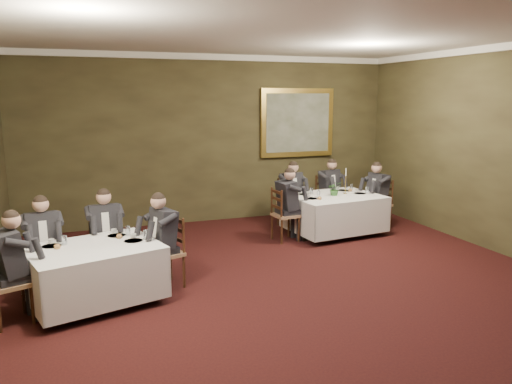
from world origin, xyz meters
TOP-DOWN VIEW (x-y plane):
  - ground at (0.00, 0.00)m, footprint 10.00×10.00m
  - ceiling at (0.00, 0.00)m, footprint 8.00×10.00m
  - back_wall at (0.00, 5.00)m, footprint 8.00×0.10m
  - crown_molding at (0.00, 0.00)m, footprint 8.00×10.00m
  - table_main at (1.92, 3.14)m, footprint 1.87×1.51m
  - table_second at (-2.60, 1.19)m, footprint 1.87×1.60m
  - chair_main_backleft at (1.36, 3.98)m, footprint 0.50×0.49m
  - diner_main_backleft at (1.36, 3.96)m, footprint 0.47×0.54m
  - chair_main_backright at (2.28, 4.08)m, footprint 0.54×0.52m
  - diner_main_backright at (2.28, 4.07)m, footprint 0.52×0.57m
  - chair_main_endleft at (0.83, 3.02)m, footprint 0.46×0.48m
  - diner_main_endleft at (0.84, 3.02)m, footprint 0.52×0.45m
  - chair_main_endright at (3.01, 3.27)m, footprint 0.47×0.49m
  - diner_main_endright at (3.00, 3.26)m, footprint 0.53×0.46m
  - chair_sec_backleft at (-3.23, 1.86)m, footprint 0.50×0.48m
  - diner_sec_backleft at (-3.23, 1.85)m, footprint 0.47×0.53m
  - chair_sec_backright at (-2.41, 2.09)m, footprint 0.47×0.45m
  - diner_sec_backright at (-2.41, 2.08)m, footprint 0.44×0.50m
  - chair_sec_endright at (-1.63, 1.46)m, footprint 0.54×0.55m
  - diner_sec_endright at (-1.64, 1.46)m, footprint 0.58×0.53m
  - chair_sec_endleft at (-3.57, 0.92)m, footprint 0.54×0.56m
  - diner_sec_endleft at (-3.56, 0.92)m, footprint 0.59×0.54m
  - centerpiece at (1.92, 3.14)m, footprint 0.31×0.29m
  - candlestick at (2.20, 3.23)m, footprint 0.08×0.08m
  - place_setting_table_main at (1.47, 3.48)m, footprint 0.33×0.31m
  - place_setting_table_second at (-3.05, 1.42)m, footprint 0.33×0.31m
  - painting at (1.92, 4.94)m, footprint 1.72×0.09m

SIDE VIEW (x-z plane):
  - ground at x=0.00m, z-range 0.00..0.00m
  - chair_main_backleft at x=1.36m, z-range -0.22..0.78m
  - chair_main_backright at x=2.28m, z-range -0.22..0.78m
  - chair_main_endleft at x=0.83m, z-range -0.22..0.78m
  - chair_main_endright at x=3.01m, z-range -0.22..0.78m
  - chair_sec_backleft at x=-3.23m, z-range -0.22..0.78m
  - chair_sec_backright at x=-2.41m, z-range -0.22..0.78m
  - chair_sec_endright at x=-1.63m, z-range -0.22..0.78m
  - chair_sec_endleft at x=-3.57m, z-range -0.22..0.78m
  - table_second at x=-2.60m, z-range 0.12..0.78m
  - table_main at x=1.92m, z-range 0.12..0.78m
  - diner_main_backleft at x=1.36m, z-range -0.16..1.19m
  - diner_main_backright at x=2.28m, z-range -0.16..1.19m
  - diner_main_endleft at x=0.84m, z-range -0.16..1.19m
  - diner_main_endright at x=3.00m, z-range -0.16..1.19m
  - diner_sec_backleft at x=-3.23m, z-range -0.16..1.19m
  - diner_sec_backright at x=-2.41m, z-range -0.16..1.19m
  - diner_sec_endright at x=-1.64m, z-range -0.16..1.19m
  - diner_sec_endleft at x=-3.56m, z-range -0.16..1.19m
  - place_setting_table_main at x=1.47m, z-range 0.73..0.87m
  - place_setting_table_second at x=-3.05m, z-range 0.73..0.87m
  - centerpiece at x=1.92m, z-range 0.76..1.05m
  - candlestick at x=2.20m, z-range 0.70..1.21m
  - back_wall at x=0.00m, z-range 0.00..3.50m
  - painting at x=1.92m, z-range 1.32..2.83m
  - crown_molding at x=0.00m, z-range 3.38..3.50m
  - ceiling at x=0.00m, z-range 3.45..3.55m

